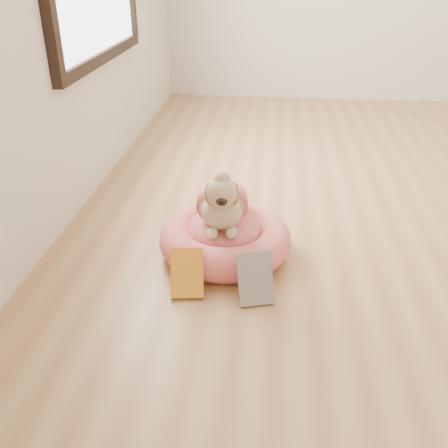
# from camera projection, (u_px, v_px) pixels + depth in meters

# --- Properties ---
(pet_bed) EXTENTS (0.57, 0.57, 0.15)m
(pet_bed) POSITION_uv_depth(u_px,v_px,m) (225.00, 239.00, 2.17)
(pet_bed) COLOR #DA5558
(pet_bed) RESTS_ON floor
(dog) EXTENTS (0.30, 0.41, 0.28)m
(dog) POSITION_uv_depth(u_px,v_px,m) (222.00, 192.00, 2.08)
(dog) COLOR brown
(dog) RESTS_ON pet_bed
(book_yellow) EXTENTS (0.14, 0.14, 0.17)m
(book_yellow) POSITION_uv_depth(u_px,v_px,m) (187.00, 273.00, 1.92)
(book_yellow) COLOR yellow
(book_yellow) RESTS_ON floor
(book_white) EXTENTS (0.16, 0.14, 0.19)m
(book_white) POSITION_uv_depth(u_px,v_px,m) (255.00, 278.00, 1.87)
(book_white) COLOR white
(book_white) RESTS_ON floor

